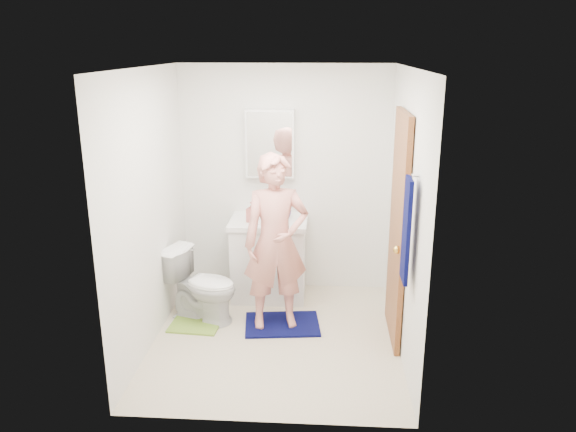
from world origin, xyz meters
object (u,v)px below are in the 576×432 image
at_px(medicine_cabinet, 270,144).
at_px(toilet, 202,285).
at_px(towel, 407,231).
at_px(man, 276,243).
at_px(toothbrush_cup, 285,213).
at_px(vanity_cabinet, 269,260).
at_px(soap_dispenser, 252,212).

distance_m(medicine_cabinet, toilet, 1.59).
bearing_deg(towel, man, 142.32).
bearing_deg(toothbrush_cup, man, -92.08).
distance_m(vanity_cabinet, toilet, 0.83).
bearing_deg(medicine_cabinet, toilet, -126.65).
bearing_deg(toilet, towel, -97.80).
bearing_deg(medicine_cabinet, soap_dispenser, -117.64).
height_order(towel, man, man).
relative_size(medicine_cabinet, towel, 0.87).
distance_m(toothbrush_cup, man, 0.75).
xyz_separation_m(toilet, soap_dispenser, (0.43, 0.49, 0.60)).
relative_size(toilet, man, 0.43).
bearing_deg(medicine_cabinet, vanity_cabinet, -90.00).
height_order(vanity_cabinet, man, man).
xyz_separation_m(soap_dispenser, toothbrush_cup, (0.32, 0.15, -0.05)).
height_order(medicine_cabinet, man, medicine_cabinet).
bearing_deg(toothbrush_cup, vanity_cabinet, -157.45).
bearing_deg(medicine_cabinet, toothbrush_cup, -44.62).
distance_m(medicine_cabinet, man, 1.18).
height_order(medicine_cabinet, towel, medicine_cabinet).
bearing_deg(vanity_cabinet, man, -78.85).
bearing_deg(towel, soap_dispenser, 133.70).
relative_size(towel, man, 0.49).
bearing_deg(man, medicine_cabinet, 85.21).
distance_m(toilet, soap_dispenser, 0.89).
height_order(vanity_cabinet, toilet, vanity_cabinet).
bearing_deg(man, vanity_cabinet, 87.95).
xyz_separation_m(medicine_cabinet, toilet, (-0.59, -0.80, -1.24)).
xyz_separation_m(toilet, toothbrush_cup, (0.75, 0.64, 0.55)).
bearing_deg(soap_dispenser, toothbrush_cup, 24.82).
xyz_separation_m(medicine_cabinet, toothbrush_cup, (0.16, -0.16, -0.70)).
distance_m(vanity_cabinet, towel, 2.08).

